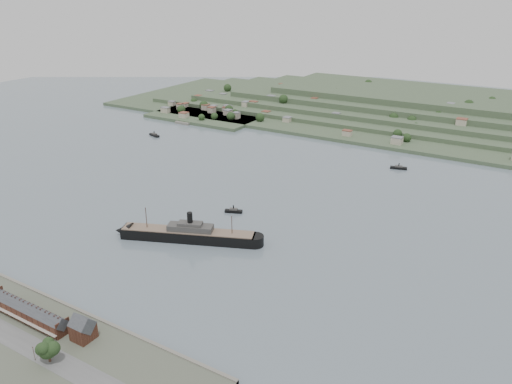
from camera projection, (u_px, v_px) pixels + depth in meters
The scene contains 10 objects.
ground at pixel (224, 214), 395.32m from camera, with size 1400.00×1400.00×0.00m, color slate.
near_shore at pixel (10, 347), 246.89m from camera, with size 220.00×80.00×2.60m.
terrace_row at pixel (28, 312), 264.29m from camera, with size 55.60×9.80×11.07m.
gabled_building at pixel (83, 328), 249.09m from camera, with size 10.40×10.18×14.09m.
far_peninsula at pixel (401, 108), 689.13m from camera, with size 760.00×309.00×30.00m.
steamship at pixel (184, 234), 352.06m from camera, with size 103.30×50.75×26.04m.
tugboat at pixel (234, 211), 396.53m from camera, with size 14.31×8.61×6.27m.
ferry_west at pixel (154, 135), 600.81m from camera, with size 17.52×9.68×6.33m.
ferry_east at pixel (399, 168), 491.87m from camera, with size 16.78×8.58×6.06m.
fig_tree at pixel (47, 349), 232.76m from camera, with size 11.14×9.65×12.43m.
Camera 1 is at (207.18, -294.56, 165.96)m, focal length 35.00 mm.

